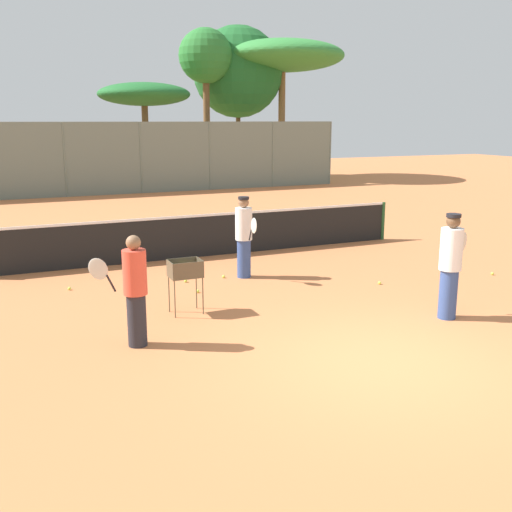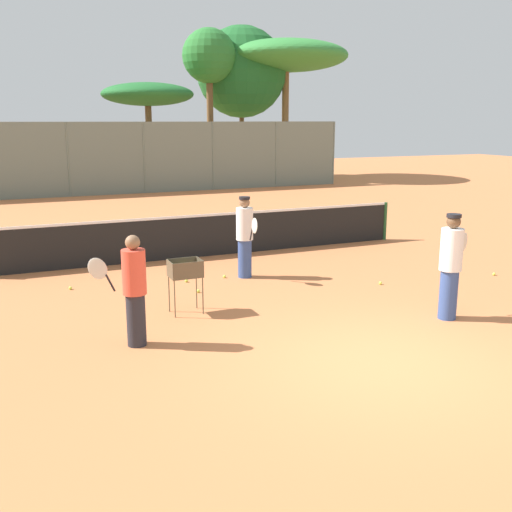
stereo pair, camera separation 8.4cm
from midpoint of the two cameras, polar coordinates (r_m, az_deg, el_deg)
The scene contains 17 objects.
ground_plane at distance 8.73m, azimuth 11.84°, elevation -10.00°, with size 80.00×80.00×0.00m, color #C67242.
tennis_net at distance 14.98m, azimuth -4.91°, elevation 2.07°, with size 10.75×0.10×1.07m.
back_fence at distance 28.12m, azimuth -14.39°, elevation 8.96°, with size 23.72×0.08×3.26m.
tree_1 at distance 31.51m, azimuth -10.69°, elevation 14.83°, with size 4.61×4.61×5.17m.
tree_2 at distance 33.64m, azimuth -4.90°, elevation 18.28°, with size 2.88×2.88×8.11m.
tree_3 at distance 35.77m, azimuth -1.81°, elevation 17.09°, with size 5.12×5.12×8.57m.
tree_4 at distance 35.74m, azimuth 2.45°, elevation 18.45°, with size 7.03×7.03×7.76m.
player_white_outfit at distance 12.84m, azimuth -1.34°, elevation 1.92°, with size 0.36×0.92×1.76m.
player_red_cap at distance 9.10m, azimuth -11.72°, elevation -3.17°, with size 0.86×0.48×1.70m.
player_yellow_shirt at distance 10.66m, azimuth 17.81°, elevation -0.80°, with size 0.87×0.54×1.82m.
ball_cart at distance 10.54m, azimuth -6.96°, elevation -1.62°, with size 0.56×0.41×0.96m.
tennis_ball_0 at distance 12.64m, azimuth -17.53°, elevation -2.97°, with size 0.07×0.07×0.07m, color #D1E54C.
tennis_ball_1 at distance 11.92m, azimuth -5.77°, elevation -3.36°, with size 0.07×0.07×0.07m, color #D1E54C.
tennis_ball_2 at distance 14.19m, azimuth 21.43°, elevation -1.57°, with size 0.07×0.07×0.07m, color #D1E54C.
tennis_ball_3 at distance 12.72m, azimuth 11.50°, elevation -2.52°, with size 0.07×0.07×0.07m, color #D1E54C.
tennis_ball_4 at distance 12.71m, azimuth -6.90°, elevation -2.36°, with size 0.07×0.07×0.07m, color #D1E54C.
tennis_ball_5 at distance 12.98m, azimuth -3.29°, elevation -1.96°, with size 0.07×0.07×0.07m, color #D1E54C.
Camera 1 is at (-4.86, -6.44, 3.35)m, focal length 42.00 mm.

